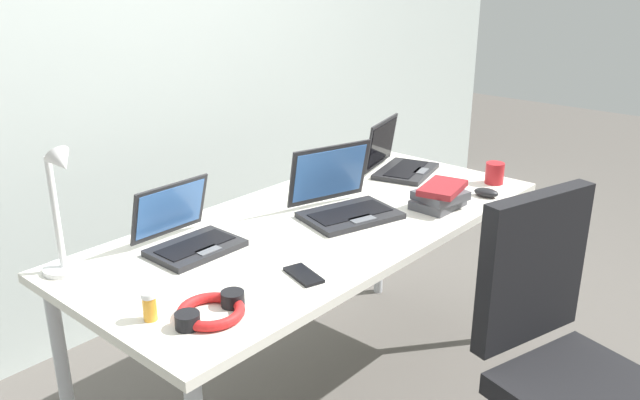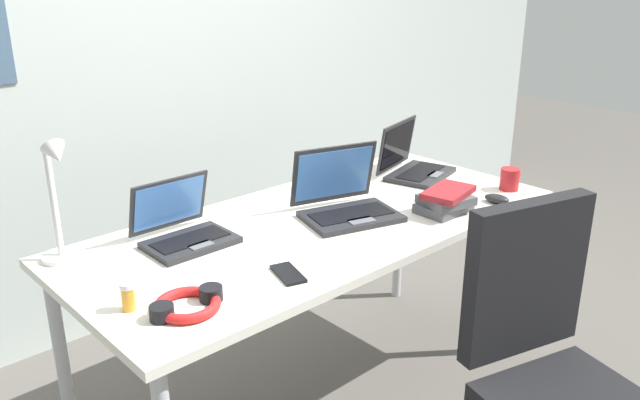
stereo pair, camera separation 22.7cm
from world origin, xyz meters
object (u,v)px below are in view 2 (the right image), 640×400
at_px(desk_lamp, 58,202).
at_px(laptop_far_corner, 184,230).
at_px(cell_phone, 288,274).
at_px(book_stack, 446,201).
at_px(pill_bottle, 128,296).
at_px(computer_mouse, 497,199).
at_px(laptop_by_keyboard, 413,165).
at_px(coffee_mug, 510,179).
at_px(headphones, 187,304).
at_px(laptop_near_mouse, 346,203).

xyz_separation_m(desk_lamp, laptop_far_corner, (0.35, -0.11, -0.15)).
height_order(cell_phone, book_stack, book_stack).
xyz_separation_m(pill_bottle, book_stack, (1.19, -0.13, 0.00)).
distance_m(computer_mouse, pill_bottle, 1.43).
relative_size(desk_lamp, cell_phone, 2.94).
xyz_separation_m(laptop_far_corner, cell_phone, (0.10, -0.42, -0.04)).
height_order(desk_lamp, book_stack, desk_lamp).
distance_m(desk_lamp, laptop_by_keyboard, 1.47).
bearing_deg(coffee_mug, cell_phone, 179.18).
bearing_deg(coffee_mug, pill_bottle, 174.73).
distance_m(desk_lamp, pill_bottle, 0.42).
height_order(desk_lamp, laptop_by_keyboard, desk_lamp).
bearing_deg(computer_mouse, desk_lamp, 147.81).
height_order(laptop_far_corner, book_stack, laptop_far_corner).
distance_m(computer_mouse, headphones, 1.30).
bearing_deg(desk_lamp, laptop_far_corner, -17.22).
bearing_deg(headphones, laptop_far_corner, 59.54).
bearing_deg(pill_bottle, laptop_far_corner, 39.82).
height_order(laptop_far_corner, computer_mouse, laptop_far_corner).
xyz_separation_m(desk_lamp, laptop_by_keyboard, (1.45, -0.16, -0.15)).
relative_size(headphones, book_stack, 0.92).
xyz_separation_m(computer_mouse, headphones, (-1.30, 0.10, -0.00)).
bearing_deg(pill_bottle, laptop_near_mouse, 6.23).
distance_m(laptop_by_keyboard, coffee_mug, 0.41).
relative_size(computer_mouse, book_stack, 0.41).
relative_size(laptop_by_keyboard, pill_bottle, 4.50).
relative_size(laptop_far_corner, laptop_near_mouse, 0.70).
bearing_deg(headphones, computer_mouse, -4.30).
distance_m(desk_lamp, cell_phone, 0.71).
bearing_deg(cell_phone, laptop_by_keyboard, 36.69).
distance_m(computer_mouse, cell_phone, 0.98).
bearing_deg(pill_bottle, desk_lamp, 90.98).
relative_size(book_stack, coffee_mug, 2.05).
xyz_separation_m(laptop_by_keyboard, coffee_mug, (0.14, -0.38, -0.00)).
xyz_separation_m(desk_lamp, headphones, (0.12, -0.50, -0.18)).
distance_m(desk_lamp, coffee_mug, 1.69).
relative_size(laptop_far_corner, computer_mouse, 2.91).
relative_size(cell_phone, book_stack, 0.59).
bearing_deg(headphones, coffee_mug, -1.70).
distance_m(cell_phone, pill_bottle, 0.46).
relative_size(laptop_far_corner, coffee_mug, 2.47).
bearing_deg(headphones, laptop_near_mouse, 14.36).
xyz_separation_m(headphones, book_stack, (1.08, -0.02, 0.03)).
distance_m(book_stack, coffee_mug, 0.40).
bearing_deg(computer_mouse, headphones, 166.21).
distance_m(desk_lamp, computer_mouse, 1.55).
relative_size(laptop_near_mouse, computer_mouse, 4.13).
distance_m(laptop_by_keyboard, computer_mouse, 0.44).
relative_size(laptop_by_keyboard, computer_mouse, 3.70).
relative_size(laptop_by_keyboard, cell_phone, 2.61).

